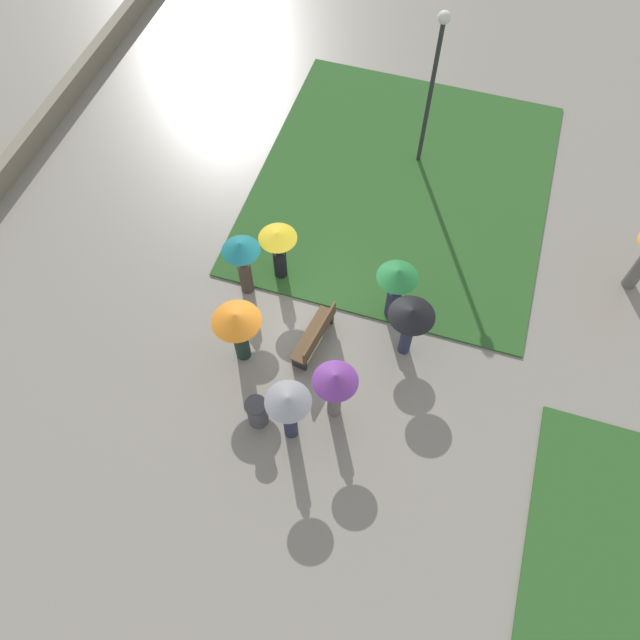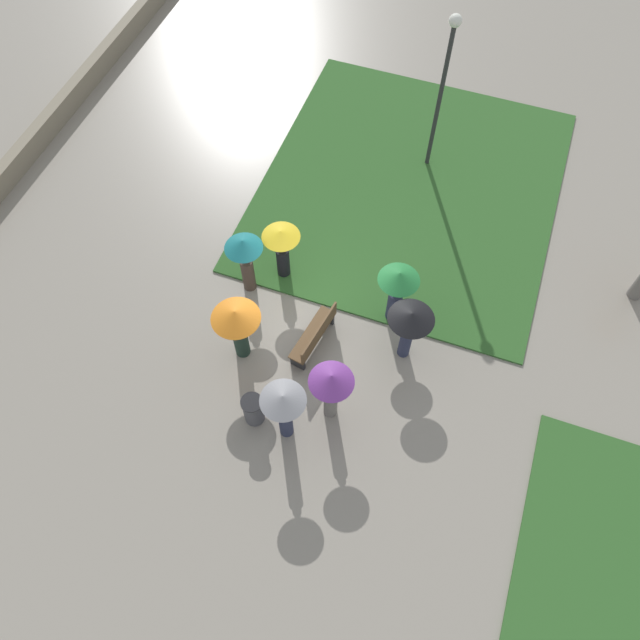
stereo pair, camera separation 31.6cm
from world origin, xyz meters
name	(u,v)px [view 2 (the right image)]	position (x,y,z in m)	size (l,w,h in m)	color
ground_plane	(305,320)	(0.00, 0.00, 0.00)	(90.00, 90.00, 0.00)	gray
lawn_patch_near	(410,187)	(-5.18, 1.28, 0.03)	(9.24, 8.20, 0.06)	#2D5B26
park_bench	(315,335)	(0.57, 0.47, 0.46)	(1.69, 0.68, 0.90)	brown
lamp_post	(444,77)	(-6.29, 1.50, 3.02)	(0.32, 0.32, 4.75)	#2D2D30
trash_bin	(253,410)	(2.85, -0.18, 0.45)	(0.49, 0.49, 0.90)	#4C4C51
crowd_person_teal	(245,255)	(-0.47, -1.71, 1.37)	(0.93, 0.93, 1.92)	#47382D
crowd_person_black	(410,323)	(0.06, 2.57, 1.41)	(1.07, 1.07, 1.83)	#282D47
crowd_person_yellow	(282,245)	(-1.16, -1.03, 1.21)	(0.95, 0.95, 1.75)	black
crowd_person_purple	(331,385)	(2.11, 1.40, 1.41)	(0.99, 0.99, 1.89)	slate
crowd_person_orange	(237,322)	(1.35, -1.12, 1.40)	(1.14, 1.14, 1.86)	#1E3328
crowd_person_green	(398,287)	(-0.84, 2.02, 1.36)	(0.99, 0.99, 1.91)	#282D47
crowd_person_grey	(284,407)	(2.90, 0.63, 1.36)	(0.98, 0.98, 1.93)	#282D47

